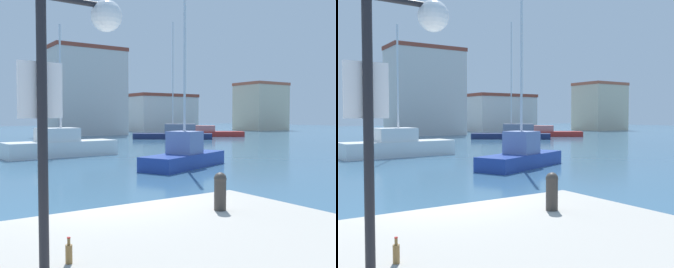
# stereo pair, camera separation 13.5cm
# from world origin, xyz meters

# --- Properties ---
(water) EXTENTS (160.00, 160.00, 0.00)m
(water) POSITION_xyz_m (15.00, 20.00, 0.00)
(water) COLOR #38607F
(water) RESTS_ON ground
(lamppost) EXTENTS (1.72, 0.34, 3.85)m
(lamppost) POSITION_xyz_m (-2.23, -3.54, 3.33)
(lamppost) COLOR black
(lamppost) RESTS_ON pier_quay
(bottle) EXTENTS (0.08, 0.08, 0.29)m
(bottle) POSITION_xyz_m (-1.88, -3.28, 1.00)
(bottle) COLOR olive
(bottle) RESTS_ON pier_quay
(mooring_bollard) EXTENTS (0.22, 0.22, 0.66)m
(mooring_bollard) POSITION_xyz_m (1.16, -2.30, 1.24)
(mooring_bollard) COLOR #38332D
(mooring_bollard) RESTS_ON pier_quay
(sailboat_white_center_channel) EXTENTS (7.07, 2.59, 8.19)m
(sailboat_white_center_channel) POSITION_xyz_m (4.89, 17.01, 0.68)
(sailboat_white_center_channel) COLOR white
(sailboat_white_center_channel) RESTS_ON water
(motorboat_red_mid_harbor) EXTENTS (7.94, 6.50, 1.37)m
(motorboat_red_mid_harbor) POSITION_xyz_m (28.69, 31.20, 0.46)
(motorboat_red_mid_harbor) COLOR #B22823
(motorboat_red_mid_harbor) RESTS_ON water
(sailboat_blue_near_pier) EXTENTS (5.66, 3.69, 9.20)m
(sailboat_blue_near_pier) POSITION_xyz_m (8.20, 8.40, 0.62)
(sailboat_blue_near_pier) COLOR #233D93
(sailboat_blue_near_pier) RESTS_ON water
(sailboat_navy_outer_mooring) EXTENTS (8.17, 7.26, 12.86)m
(sailboat_navy_outer_mooring) POSITION_xyz_m (22.00, 29.03, 0.65)
(sailboat_navy_outer_mooring) COLOR #19234C
(sailboat_navy_outer_mooring) RESTS_ON water
(waterfront_apartments) EXTENTS (9.78, 5.46, 11.59)m
(waterfront_apartments) POSITION_xyz_m (17.22, 42.71, 5.81)
(waterfront_apartments) COLOR beige
(waterfront_apartments) RESTS_ON ground
(yacht_club) EXTENTS (11.06, 9.89, 6.23)m
(yacht_club) POSITION_xyz_m (33.56, 51.42, 3.12)
(yacht_club) COLOR beige
(yacht_club) RESTS_ON ground
(harbor_office) EXTENTS (7.94, 6.74, 8.53)m
(harbor_office) POSITION_xyz_m (51.10, 43.76, 4.28)
(harbor_office) COLOR beige
(harbor_office) RESTS_ON ground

